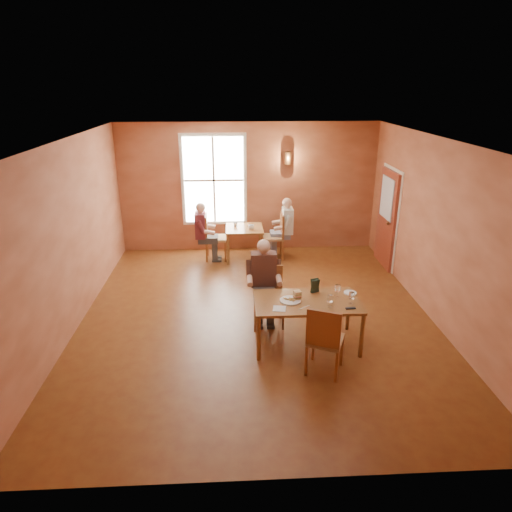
{
  "coord_description": "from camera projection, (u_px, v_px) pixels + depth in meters",
  "views": [
    {
      "loc": [
        -0.39,
        -7.04,
        3.83
      ],
      "look_at": [
        0.0,
        0.2,
        1.05
      ],
      "focal_mm": 32.0,
      "sensor_mm": 36.0,
      "label": 1
    }
  ],
  "objects": [
    {
      "name": "ground",
      "position": [
        257.0,
        316.0,
        7.95
      ],
      "size": [
        6.0,
        7.0,
        0.01
      ],
      "primitive_type": "cube",
      "color": "brown",
      "rests_on": "ground"
    },
    {
      "name": "wall_back",
      "position": [
        248.0,
        188.0,
        10.68
      ],
      "size": [
        6.0,
        0.04,
        3.0
      ],
      "primitive_type": "cube",
      "color": "brown",
      "rests_on": "ground"
    },
    {
      "name": "wall_front",
      "position": [
        278.0,
        355.0,
        4.15
      ],
      "size": [
        6.0,
        0.04,
        3.0
      ],
      "primitive_type": "cube",
      "color": "brown",
      "rests_on": "ground"
    },
    {
      "name": "wall_left",
      "position": [
        69.0,
        238.0,
        7.27
      ],
      "size": [
        0.04,
        7.0,
        3.0
      ],
      "primitive_type": "cube",
      "color": "brown",
      "rests_on": "ground"
    },
    {
      "name": "wall_right",
      "position": [
        437.0,
        232.0,
        7.57
      ],
      "size": [
        0.04,
        7.0,
        3.0
      ],
      "primitive_type": "cube",
      "color": "brown",
      "rests_on": "ground"
    },
    {
      "name": "ceiling",
      "position": [
        257.0,
        140.0,
        6.88
      ],
      "size": [
        6.0,
        7.0,
        0.04
      ],
      "primitive_type": "cube",
      "color": "white",
      "rests_on": "wall_back"
    },
    {
      "name": "window",
      "position": [
        214.0,
        180.0,
        10.52
      ],
      "size": [
        1.36,
        0.1,
        1.96
      ],
      "primitive_type": "cube",
      "color": "white",
      "rests_on": "wall_back"
    },
    {
      "name": "door",
      "position": [
        386.0,
        219.0,
        9.87
      ],
      "size": [
        0.12,
        1.04,
        2.1
      ],
      "primitive_type": "cube",
      "color": "maroon",
      "rests_on": "ground"
    },
    {
      "name": "wall_sconce",
      "position": [
        288.0,
        158.0,
        10.38
      ],
      "size": [
        0.16,
        0.16,
        0.28
      ],
      "primitive_type": "cylinder",
      "color": "brown",
      "rests_on": "wall_back"
    },
    {
      "name": "main_table",
      "position": [
        306.0,
        322.0,
        6.99
      ],
      "size": [
        1.59,
        0.89,
        0.75
      ],
      "primitive_type": null,
      "color": "brown",
      "rests_on": "ground"
    },
    {
      "name": "chair_diner_main",
      "position": [
        270.0,
        298.0,
        7.53
      ],
      "size": [
        0.44,
        0.44,
        0.98
      ],
      "primitive_type": null,
      "rotation": [
        0.0,
        0.0,
        3.14
      ],
      "color": "#5F2A17",
      "rests_on": "ground"
    },
    {
      "name": "diner_main",
      "position": [
        271.0,
        288.0,
        7.43
      ],
      "size": [
        0.55,
        0.55,
        1.37
      ],
      "primitive_type": null,
      "rotation": [
        0.0,
        0.0,
        3.14
      ],
      "color": "black",
      "rests_on": "ground"
    },
    {
      "name": "chair_empty",
      "position": [
        326.0,
        338.0,
        6.28
      ],
      "size": [
        0.6,
        0.6,
        1.04
      ],
      "primitive_type": null,
      "rotation": [
        0.0,
        0.0,
        -0.4
      ],
      "color": "brown",
      "rests_on": "ground"
    },
    {
      "name": "plate_food",
      "position": [
        290.0,
        300.0,
        6.84
      ],
      "size": [
        0.39,
        0.39,
        0.04
      ],
      "primitive_type": "cylinder",
      "rotation": [
        0.0,
        0.0,
        -0.28
      ],
      "color": "white",
      "rests_on": "main_table"
    },
    {
      "name": "sandwich",
      "position": [
        297.0,
        296.0,
        6.86
      ],
      "size": [
        0.12,
        0.12,
        0.13
      ],
      "primitive_type": "cube",
      "rotation": [
        0.0,
        0.0,
        0.24
      ],
      "color": "tan",
      "rests_on": "main_table"
    },
    {
      "name": "goblet_a",
      "position": [
        338.0,
        291.0,
        6.95
      ],
      "size": [
        0.1,
        0.1,
        0.21
      ],
      "primitive_type": null,
      "rotation": [
        0.0,
        0.0,
        0.17
      ],
      "color": "white",
      "rests_on": "main_table"
    },
    {
      "name": "goblet_b",
      "position": [
        351.0,
        298.0,
        6.73
      ],
      "size": [
        0.09,
        0.09,
        0.2
      ],
      "primitive_type": null,
      "rotation": [
        0.0,
        0.0,
        -0.18
      ],
      "color": "white",
      "rests_on": "main_table"
    },
    {
      "name": "goblet_c",
      "position": [
        330.0,
        301.0,
        6.63
      ],
      "size": [
        0.1,
        0.1,
        0.21
      ],
      "primitive_type": null,
      "rotation": [
        0.0,
        0.0,
        -0.18
      ],
      "color": "white",
      "rests_on": "main_table"
    },
    {
      "name": "menu_stand",
      "position": [
        315.0,
        286.0,
        7.09
      ],
      "size": [
        0.15,
        0.11,
        0.23
      ],
      "primitive_type": "cube",
      "rotation": [
        0.0,
        0.0,
        0.35
      ],
      "color": "black",
      "rests_on": "main_table"
    },
    {
      "name": "knife",
      "position": [
        304.0,
        307.0,
        6.65
      ],
      "size": [
        0.19,
        0.13,
        0.0
      ],
      "primitive_type": "cube",
      "rotation": [
        0.0,
        0.0,
        0.57
      ],
      "color": "white",
      "rests_on": "main_table"
    },
    {
      "name": "napkin",
      "position": [
        279.0,
        309.0,
        6.61
      ],
      "size": [
        0.21,
        0.21,
        0.01
      ],
      "primitive_type": "cube",
      "rotation": [
        0.0,
        0.0,
        -0.17
      ],
      "color": "silver",
      "rests_on": "main_table"
    },
    {
      "name": "side_plate",
      "position": [
        350.0,
        293.0,
        7.1
      ],
      "size": [
        0.23,
        0.23,
        0.02
      ],
      "primitive_type": "cylinder",
      "rotation": [
        0.0,
        0.0,
        0.2
      ],
      "color": "silver",
      "rests_on": "main_table"
    },
    {
      "name": "sunglasses",
      "position": [
        351.0,
        308.0,
        6.61
      ],
      "size": [
        0.15,
        0.05,
        0.02
      ],
      "primitive_type": "cube",
      "rotation": [
        0.0,
        0.0,
        0.06
      ],
      "color": "black",
      "rests_on": "main_table"
    },
    {
      "name": "second_table",
      "position": [
        245.0,
        243.0,
        10.45
      ],
      "size": [
        0.83,
        0.83,
        0.74
      ],
      "primitive_type": null,
      "color": "brown",
      "rests_on": "ground"
    },
    {
      "name": "chair_diner_white",
      "position": [
        273.0,
        236.0,
        10.43
      ],
      "size": [
        0.47,
        0.47,
        1.05
      ],
      "primitive_type": null,
      "rotation": [
        0.0,
        0.0,
        1.57
      ],
      "color": "#4A2A10",
      "rests_on": "ground"
    },
    {
      "name": "diner_white",
      "position": [
        274.0,
        230.0,
        10.38
      ],
      "size": [
        0.54,
        0.54,
        1.34
      ],
      "primitive_type": null,
      "rotation": [
        0.0,
        0.0,
        1.57
      ],
      "color": "silver",
      "rests_on": "ground"
    },
    {
      "name": "chair_diner_maroon",
      "position": [
        216.0,
        237.0,
        10.36
      ],
      "size": [
        0.46,
        0.46,
        1.05
      ],
      "primitive_type": null,
      "rotation": [
        0.0,
        0.0,
        -1.57
      ],
      "color": "#4C2D15",
      "rests_on": "ground"
    },
    {
      "name": "diner_maroon",
      "position": [
        214.0,
        232.0,
        10.31
      ],
      "size": [
        0.52,
        0.52,
        1.31
      ],
      "primitive_type": null,
      "rotation": [
        0.0,
        0.0,
        -1.57
      ],
      "color": "maroon",
      "rests_on": "ground"
    },
    {
      "name": "cup_a",
      "position": [
        251.0,
        227.0,
        10.19
      ],
      "size": [
        0.16,
        0.16,
        0.1
      ],
      "primitive_type": "imported",
      "rotation": [
        0.0,
        0.0,
        -0.27
      ],
      "color": "white",
      "rests_on": "second_table"
    },
    {
      "name": "cup_b",
      "position": [
        235.0,
        224.0,
        10.41
      ],
      "size": [
        0.11,
        0.11,
        0.09
      ],
      "primitive_type": "imported",
      "rotation": [
        0.0,
        0.0,
        -0.14
      ],
      "color": "silver",
      "rests_on": "second_table"
    }
  ]
}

